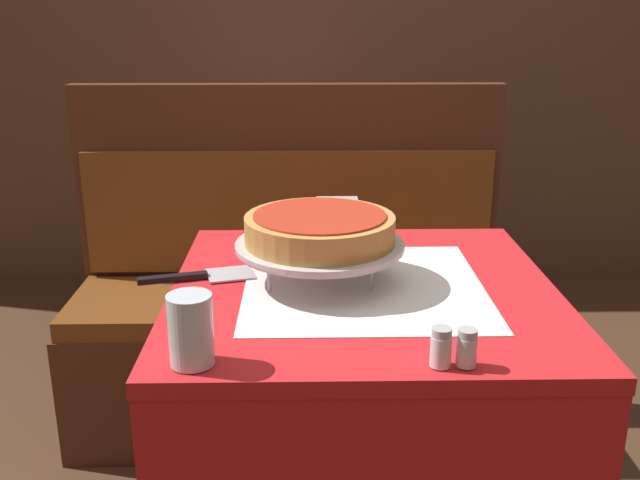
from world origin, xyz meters
TOP-DOWN VIEW (x-y plane):
  - dining_table_front at (0.00, 0.00)m, footprint 0.77×0.77m
  - dining_table_rear at (-0.25, 1.54)m, footprint 0.75×0.75m
  - booth_bench at (-0.17, 0.74)m, footprint 1.35×0.45m
  - back_wall_panel at (0.00, 2.08)m, footprint 6.00×0.04m
  - pizza_pan_stand at (-0.09, 0.03)m, footprint 0.34×0.34m
  - deep_dish_pizza at (-0.09, 0.03)m, footprint 0.30×0.30m
  - pizza_server at (-0.33, 0.05)m, footprint 0.24×0.11m
  - water_glass_near at (-0.29, -0.33)m, footprint 0.07×0.07m
  - salt_shaker at (0.09, -0.34)m, footprint 0.03×0.03m
  - pepper_shaker at (0.13, -0.34)m, footprint 0.03×0.03m
  - napkin_holder at (-0.04, 0.34)m, footprint 0.10×0.05m
  - condiment_caddy at (-0.32, 1.62)m, footprint 0.14×0.14m

SIDE VIEW (x-z plane):
  - booth_bench at x=-0.17m, z-range -0.21..0.86m
  - dining_table_front at x=0.00m, z-range 0.27..1.04m
  - dining_table_rear at x=-0.25m, z-range 0.29..1.05m
  - pizza_server at x=-0.33m, z-range 0.77..0.78m
  - pepper_shaker at x=0.13m, z-range 0.77..0.83m
  - condiment_caddy at x=-0.32m, z-range 0.72..0.88m
  - salt_shaker at x=0.09m, z-range 0.77..0.83m
  - napkin_holder at x=-0.04m, z-range 0.77..0.86m
  - water_glass_near at x=-0.29m, z-range 0.77..0.88m
  - pizza_pan_stand at x=-0.09m, z-range 0.80..0.88m
  - deep_dish_pizza at x=-0.09m, z-range 0.85..0.91m
  - back_wall_panel at x=0.00m, z-range 0.00..2.40m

